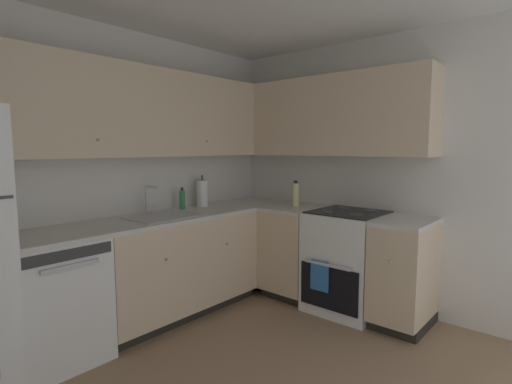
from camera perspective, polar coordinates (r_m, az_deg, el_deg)
name	(u,v)px	position (r m, az deg, el deg)	size (l,w,h in m)	color
wall_back	(106,177)	(3.48, -20.96, 2.06)	(3.68, 0.05, 2.45)	silver
wall_right	(385,174)	(3.75, 18.18, 2.45)	(0.05, 3.29, 2.45)	silver
dishwasher	(52,301)	(3.11, -27.46, -13.82)	(0.60, 0.63, 0.86)	white
lower_cabinets_back	(176,265)	(3.60, -11.55, -10.39)	(1.49, 0.62, 0.86)	beige
countertop_back	(175,216)	(3.49, -11.72, -3.46)	(2.69, 0.60, 0.04)	beige
lower_cabinets_right	(339,261)	(3.72, 11.90, -9.84)	(0.62, 1.52, 0.86)	beige
countertop_right	(340,214)	(3.62, 12.04, -3.12)	(0.60, 1.52, 0.03)	beige
oven_range	(347,260)	(3.69, 13.13, -9.65)	(0.68, 0.62, 1.04)	white
upper_cabinets_back	(146,113)	(3.47, -15.62, 10.99)	(2.37, 0.34, 0.73)	beige
upper_cabinets_right	(322,117)	(3.85, 9.51, 10.68)	(0.32, 2.07, 0.73)	beige
sink	(164,221)	(3.39, -13.24, -4.18)	(0.57, 0.40, 0.10)	#B7B7BC
faucet	(149,197)	(3.54, -15.26, -0.73)	(0.07, 0.16, 0.25)	silver
soap_bottle	(182,200)	(3.76, -10.66, -1.08)	(0.05, 0.05, 0.20)	#338C4C
paper_towel_roll	(202,193)	(3.88, -7.80, -0.18)	(0.11, 0.11, 0.32)	white
oil_bottle	(296,195)	(3.85, 5.77, -0.37)	(0.07, 0.07, 0.26)	beige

